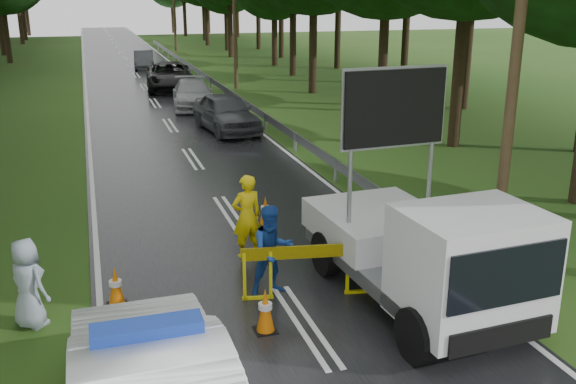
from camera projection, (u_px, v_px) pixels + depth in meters
name	position (u px, v px, depth m)	size (l,w,h in m)	color
ground	(305.00, 325.00, 11.05)	(160.00, 160.00, 0.00)	#204814
road	(144.00, 87.00, 38.38)	(7.00, 140.00, 0.02)	black
guardrail	(206.00, 77.00, 38.96)	(0.12, 60.06, 0.70)	gray
utility_pole_near	(520.00, 14.00, 12.83)	(1.40, 0.24, 10.00)	#483221
work_truck	(426.00, 251.00, 11.29)	(2.60, 5.34, 4.16)	gray
barrier	(310.00, 258.00, 11.84)	(2.49, 0.48, 1.04)	#D5CC0B
officer	(247.00, 216.00, 13.65)	(0.67, 0.44, 1.84)	yellow
civilian	(272.00, 250.00, 11.98)	(0.85, 0.66, 1.75)	#174097
bystander_right	(28.00, 283.00, 10.81)	(0.78, 0.50, 1.59)	#8996A5
queue_car_first	(226.00, 113.00, 26.14)	(1.84, 4.57, 1.56)	#3E3F45
queue_car_second	(193.00, 94.00, 31.52)	(1.91, 4.70, 1.36)	#95989C
queue_car_third	(170.00, 76.00, 37.15)	(2.63, 5.71, 1.59)	black
queue_car_fourth	(144.00, 60.00, 47.56)	(1.40, 4.03, 1.33)	#3F4246
cone_center	(265.00, 311.00, 10.73)	(0.38, 0.38, 0.80)	black
cone_far	(265.00, 211.00, 15.68)	(0.35, 0.35, 0.75)	black
cone_left_mid	(116.00, 287.00, 11.60)	(0.37, 0.37, 0.78)	black
cone_right	(440.00, 253.00, 13.31)	(0.31, 0.31, 0.65)	black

